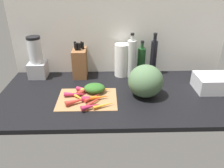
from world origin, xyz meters
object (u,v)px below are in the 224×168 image
object	(u,v)px
carrot_4	(91,106)
carrot_11	(76,94)
carrot_0	(79,98)
carrot_6	(93,97)
carrot_2	(96,101)
bottle_2	(153,57)
carrot_3	(88,90)
dish_rack	(215,83)
carrot_1	(92,91)
cutting_board	(87,99)
paper_towel_roll	(122,60)
carrot_8	(100,97)
carrot_10	(105,105)
carrot_5	(103,89)
blender_appliance	(37,60)
winter_squash	(146,81)
carrot_12	(94,97)
carrot_7	(78,101)
carrot_9	(87,89)
bottle_1	(141,61)
bottle_0	(131,59)

from	to	relation	value
carrot_4	carrot_11	distance (cm)	18.96
carrot_0	carrot_6	size ratio (longest dim) A/B	1.18
carrot_2	bottle_2	bearing A→B (deg)	44.72
carrot_3	dish_rack	world-z (taller)	dish_rack
carrot_0	carrot_6	bearing A→B (deg)	-0.07
carrot_1	carrot_11	size ratio (longest dim) A/B	0.98
cutting_board	bottle_2	bearing A→B (deg)	37.95
carrot_6	paper_towel_roll	distance (cm)	45.72
carrot_8	carrot_10	size ratio (longest dim) A/B	0.85
paper_towel_roll	dish_rack	size ratio (longest dim) A/B	0.97
carrot_5	bottle_2	xyz separation A→B (cm)	(40.01, 29.75, 12.51)
carrot_5	paper_towel_roll	bearing A→B (deg)	62.64
blender_appliance	cutting_board	bearing A→B (deg)	-41.50
carrot_6	carrot_5	bearing A→B (deg)	57.18
winter_squash	dish_rack	xyz separation A→B (cm)	(50.92, 7.36, -5.68)
carrot_11	carrot_12	world-z (taller)	carrot_12
carrot_8	dish_rack	size ratio (longest dim) A/B	0.48
cutting_board	carrot_7	distance (cm)	8.28
carrot_9	dish_rack	world-z (taller)	dish_rack
carrot_10	carrot_12	xyz separation A→B (cm)	(-7.02, 8.76, 0.48)
winter_squash	blender_appliance	bearing A→B (deg)	157.74
carrot_2	carrot_7	bearing A→B (deg)	-176.32
dish_rack	carrot_3	bearing A→B (deg)	-178.16
winter_squash	carrot_2	bearing A→B (deg)	-165.00
carrot_11	winter_squash	bearing A→B (deg)	1.24
carrot_4	winter_squash	world-z (taller)	winter_squash
carrot_4	bottle_1	size ratio (longest dim) A/B	0.45
carrot_2	carrot_12	world-z (taller)	carrot_12
carrot_4	blender_appliance	bearing A→B (deg)	132.30
carrot_1	carrot_5	bearing A→B (deg)	14.82
carrot_1	carrot_9	size ratio (longest dim) A/B	0.91
cutting_board	carrot_4	distance (cm)	13.12
bottle_0	carrot_2	bearing A→B (deg)	-123.64
cutting_board	carrot_11	distance (cm)	8.50
carrot_1	bottle_0	size ratio (longest dim) A/B	0.44
carrot_12	bottle_0	xyz separation A→B (cm)	(27.97, 37.03, 12.88)
carrot_9	carrot_11	xyz separation A→B (cm)	(-6.62, -6.94, -0.07)
bottle_2	carrot_0	bearing A→B (deg)	-144.10
carrot_12	carrot_0	bearing A→B (deg)	175.35
carrot_8	carrot_9	distance (cm)	14.47
carrot_1	bottle_1	bearing A→B (deg)	39.52
carrot_2	carrot_9	size ratio (longest dim) A/B	0.92
carrot_5	carrot_7	distance (cm)	22.47
carrot_0	paper_towel_roll	world-z (taller)	paper_towel_roll
carrot_3	winter_squash	xyz separation A→B (cm)	(38.79, -4.49, 8.73)
carrot_8	paper_towel_roll	bearing A→B (deg)	66.66
carrot_6	blender_appliance	distance (cm)	60.22
cutting_board	bottle_0	size ratio (longest dim) A/B	1.11
carrot_9	paper_towel_roll	xyz separation A→B (cm)	(26.38, 28.14, 10.70)
carrot_3	bottle_0	size ratio (longest dim) A/B	0.48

